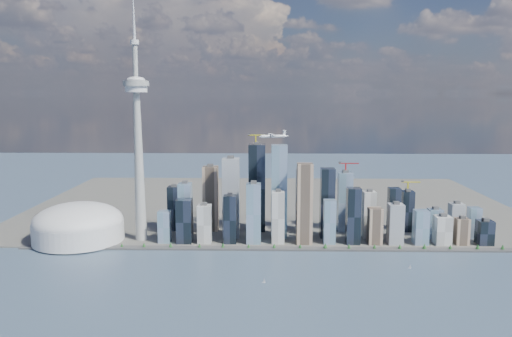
{
  "coord_description": "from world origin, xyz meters",
  "views": [
    {
      "loc": [
        -14.28,
        -787.33,
        332.83
      ],
      "look_at": [
        -36.69,
        260.0,
        175.5
      ],
      "focal_mm": 35.0,
      "sensor_mm": 36.0,
      "label": 1
    }
  ],
  "objects_px": {
    "airplane": "(274,136)",
    "sailboat_west": "(264,281)",
    "needle_tower": "(138,138)",
    "dome_stadium": "(78,225)",
    "sailboat_east": "(410,267)"
  },
  "relations": [
    {
      "from": "needle_tower",
      "to": "dome_stadium",
      "type": "xyz_separation_m",
      "value": [
        -140.0,
        -10.0,
        -196.4
      ]
    },
    {
      "from": "airplane",
      "to": "sailboat_west",
      "type": "height_order",
      "value": "airplane"
    },
    {
      "from": "sailboat_west",
      "to": "needle_tower",
      "type": "bearing_deg",
      "value": 158.26
    },
    {
      "from": "dome_stadium",
      "to": "airplane",
      "type": "distance_m",
      "value": 494.05
    },
    {
      "from": "dome_stadium",
      "to": "sailboat_west",
      "type": "relative_size",
      "value": 21.73
    },
    {
      "from": "needle_tower",
      "to": "dome_stadium",
      "type": "relative_size",
      "value": 2.75
    },
    {
      "from": "airplane",
      "to": "sailboat_west",
      "type": "distance_m",
      "value": 292.72
    },
    {
      "from": "airplane",
      "to": "sailboat_east",
      "type": "distance_m",
      "value": 368.63
    },
    {
      "from": "needle_tower",
      "to": "sailboat_east",
      "type": "xyz_separation_m",
      "value": [
        562.65,
        -170.72,
        -233.22
      ]
    },
    {
      "from": "airplane",
      "to": "dome_stadium",
      "type": "bearing_deg",
      "value": 155.99
    },
    {
      "from": "needle_tower",
      "to": "airplane",
      "type": "bearing_deg",
      "value": -17.28
    },
    {
      "from": "sailboat_west",
      "to": "sailboat_east",
      "type": "height_order",
      "value": "sailboat_west"
    },
    {
      "from": "sailboat_east",
      "to": "sailboat_west",
      "type": "bearing_deg",
      "value": -140.35
    },
    {
      "from": "sailboat_west",
      "to": "sailboat_east",
      "type": "bearing_deg",
      "value": 35.85
    },
    {
      "from": "sailboat_west",
      "to": "dome_stadium",
      "type": "bearing_deg",
      "value": 170.2
    }
  ]
}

